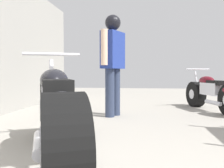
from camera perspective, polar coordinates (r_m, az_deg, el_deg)
ground_plane at (r=3.66m, az=9.17°, el=-9.20°), size 16.83×16.83×0.00m
motorcycle_maroon_cruiser at (r=2.17m, az=-12.86°, el=-6.79°), size 1.07×2.00×0.97m
motorcycle_black_naked at (r=5.19m, az=22.21°, el=-2.01°), size 0.77×1.77×0.84m
mechanic_in_blue at (r=4.24m, az=0.19°, el=6.53°), size 0.40×0.67×1.73m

